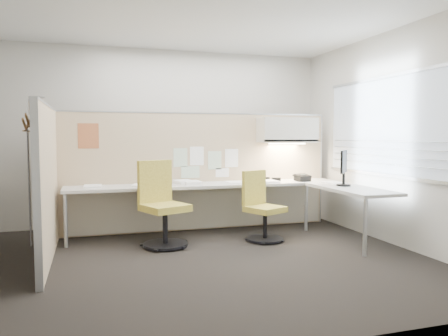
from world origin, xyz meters
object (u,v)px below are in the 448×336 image
object	(u,v)px
phone	(302,178)
chair_right	(261,209)
monitor	(344,166)
chair_left	(162,207)
desk	(233,193)

from	to	relation	value
phone	chair_right	bearing A→B (deg)	-157.17
monitor	phone	world-z (taller)	monitor
chair_left	monitor	bearing A→B (deg)	-30.07
chair_right	monitor	size ratio (longest dim) A/B	1.91
chair_right	desk	bearing A→B (deg)	92.56
chair_left	phone	world-z (taller)	chair_left
monitor	phone	size ratio (longest dim) A/B	2.10
desk	chair_right	world-z (taller)	chair_right
desk	chair_left	world-z (taller)	chair_left
chair_left	monitor	xyz separation A→B (m)	(2.46, -0.33, 0.51)
chair_left	chair_right	xyz separation A→B (m)	(1.34, -0.10, -0.07)
phone	chair_left	bearing A→B (deg)	-177.06
chair_left	chair_right	world-z (taller)	chair_left
chair_left	phone	xyz separation A→B (m)	(2.22, 0.43, 0.27)
monitor	chair_left	bearing A→B (deg)	122.55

